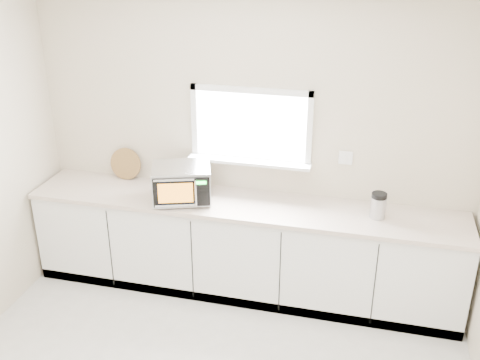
% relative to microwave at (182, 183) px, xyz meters
% --- Properties ---
extents(back_wall, '(4.00, 0.17, 2.70)m').
position_rel_microwave_xyz_m(back_wall, '(0.54, 0.38, 0.27)').
color(back_wall, beige).
rests_on(back_wall, ground).
extents(cabinets, '(3.92, 0.60, 0.88)m').
position_rel_microwave_xyz_m(cabinets, '(0.54, 0.09, -0.65)').
color(cabinets, silver).
rests_on(cabinets, ground).
extents(countertop, '(3.92, 0.64, 0.04)m').
position_rel_microwave_xyz_m(countertop, '(0.54, 0.08, -0.19)').
color(countertop, beige).
rests_on(countertop, cabinets).
extents(microwave, '(0.60, 0.54, 0.33)m').
position_rel_microwave_xyz_m(microwave, '(0.00, 0.00, 0.00)').
color(microwave, black).
rests_on(microwave, countertop).
extents(knife_block, '(0.11, 0.21, 0.30)m').
position_rel_microwave_xyz_m(knife_block, '(-0.14, 0.12, -0.04)').
color(knife_block, '#453118').
rests_on(knife_block, countertop).
extents(cutting_board, '(0.31, 0.07, 0.31)m').
position_rel_microwave_xyz_m(cutting_board, '(-0.69, 0.33, -0.02)').
color(cutting_board, olive).
rests_on(cutting_board, countertop).
extents(coffee_grinder, '(0.14, 0.14, 0.23)m').
position_rel_microwave_xyz_m(coffee_grinder, '(1.71, 0.09, -0.06)').
color(coffee_grinder, '#ABADB3').
rests_on(coffee_grinder, countertop).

